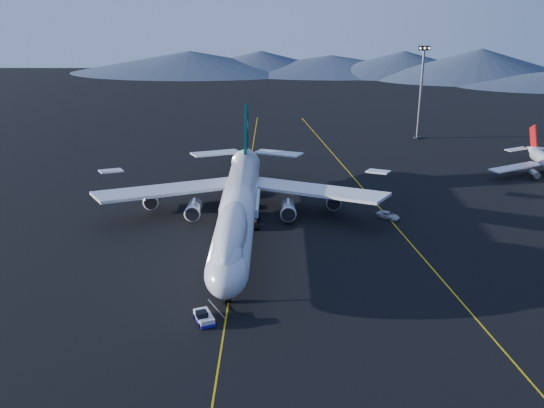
{
  "coord_description": "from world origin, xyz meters",
  "views": [
    {
      "loc": [
        7.29,
        -106.99,
        44.73
      ],
      "look_at": [
        6.31,
        0.53,
        6.0
      ],
      "focal_mm": 40.0,
      "sensor_mm": 36.0,
      "label": 1
    }
  ],
  "objects_px": {
    "service_van": "(388,215)",
    "floodlight_mast": "(421,93)",
    "boeing_747": "(239,206)",
    "pushback_tug": "(204,318)"
  },
  "relations": [
    {
      "from": "pushback_tug",
      "to": "service_van",
      "type": "height_order",
      "value": "pushback_tug"
    },
    {
      "from": "floodlight_mast",
      "to": "boeing_747",
      "type": "bearing_deg",
      "value": -123.04
    },
    {
      "from": "boeing_747",
      "to": "floodlight_mast",
      "type": "relative_size",
      "value": 2.58
    },
    {
      "from": "pushback_tug",
      "to": "floodlight_mast",
      "type": "bearing_deg",
      "value": 40.91
    },
    {
      "from": "service_van",
      "to": "floodlight_mast",
      "type": "distance_m",
      "value": 74.02
    },
    {
      "from": "boeing_747",
      "to": "floodlight_mast",
      "type": "xyz_separation_m",
      "value": [
        50.97,
        78.37,
        8.42
      ]
    },
    {
      "from": "pushback_tug",
      "to": "floodlight_mast",
      "type": "relative_size",
      "value": 0.17
    },
    {
      "from": "service_van",
      "to": "floodlight_mast",
      "type": "bearing_deg",
      "value": 28.79
    },
    {
      "from": "pushback_tug",
      "to": "service_van",
      "type": "bearing_deg",
      "value": 27.99
    },
    {
      "from": "boeing_747",
      "to": "service_van",
      "type": "height_order",
      "value": "boeing_747"
    }
  ]
}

